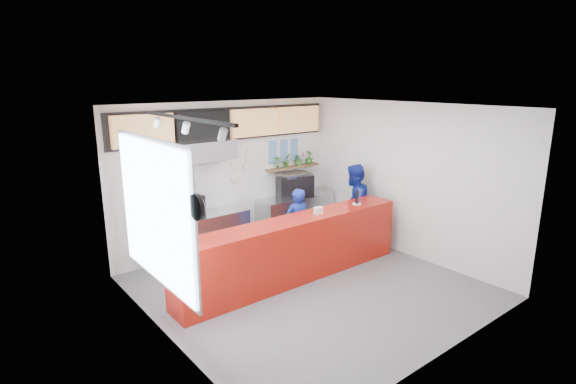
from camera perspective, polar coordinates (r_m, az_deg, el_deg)
floor at (r=7.77m, az=2.70°, el=-11.91°), size 5.00×5.00×0.00m
ceiling at (r=6.99m, az=2.99°, el=10.75°), size 5.00×5.00×0.00m
wall_back at (r=9.20m, az=-7.50°, el=2.06°), size 5.00×0.00×5.00m
wall_left at (r=5.96m, az=-15.61°, el=-5.14°), size 0.00×5.00×5.00m
wall_right at (r=9.04m, az=14.83°, el=1.48°), size 0.00×5.00×5.00m
service_counter at (r=7.83m, az=0.80°, el=-7.30°), size 4.50×0.60×1.10m
cream_band at (r=9.03m, az=-7.69°, el=8.89°), size 5.00×0.02×0.80m
prep_bench at (r=8.86m, az=-10.71°, el=-5.61°), size 1.80×0.60×0.90m
panini_oven at (r=8.55m, az=-12.55°, el=-1.85°), size 0.56×0.56×0.41m
extraction_hood at (r=8.40m, az=-11.08°, el=5.26°), size 1.20×0.70×0.35m
hood_lip at (r=8.44m, az=-11.01°, el=3.92°), size 1.20×0.69×0.31m
right_bench at (r=10.07m, az=0.91°, el=-2.93°), size 1.80×0.60×0.90m
espresso_machine at (r=9.87m, az=0.78°, el=0.88°), size 0.90×0.78×0.48m
espresso_tray at (r=9.82m, az=0.78°, el=2.24°), size 0.71×0.50×0.06m
herb_shelf at (r=10.03m, az=0.65°, el=3.19°), size 1.40×0.18×0.04m
menu_board_far_left at (r=8.18m, az=-17.92°, el=7.43°), size 1.10×0.10×0.55m
menu_board_mid_left at (r=8.65m, az=-10.68°, el=8.21°), size 1.10×0.10×0.55m
menu_board_mid_right at (r=9.25m, az=-4.26°, el=8.79°), size 1.10×0.10×0.55m
menu_board_far_right at (r=9.95m, az=1.33°, el=9.20°), size 1.10×0.10×0.55m
soffit at (r=9.01m, az=-7.58°, el=8.56°), size 4.80×0.04×0.65m
window_pane at (r=6.17m, az=-16.58°, el=-2.57°), size 0.04×2.20×1.90m
window_frame at (r=6.18m, az=-16.41°, el=-2.54°), size 0.03×2.30×2.00m
wall_clock_rim at (r=5.03m, az=-11.53°, el=-1.91°), size 0.05×0.30×0.30m
wall_clock_face at (r=5.04m, az=-11.23°, el=-1.85°), size 0.02×0.26×0.26m
track_rail at (r=5.82m, az=-12.91°, el=9.13°), size 0.05×2.40×0.04m
dec_plate_a at (r=9.21m, az=-6.65°, el=3.68°), size 0.24×0.03×0.24m
dec_plate_b at (r=9.38m, az=-5.08°, el=3.30°), size 0.24×0.03×0.24m
dec_plate_c at (r=9.27m, az=-6.60°, el=1.85°), size 0.24×0.03×0.24m
dec_plate_d at (r=9.37m, az=-4.86°, el=4.84°), size 0.24×0.03×0.24m
photo_frame_a at (r=9.70m, az=-1.95°, el=5.80°), size 0.20×0.02×0.25m
photo_frame_b at (r=9.88m, az=-0.54°, el=5.96°), size 0.20×0.02×0.25m
photo_frame_c at (r=10.07m, az=0.81°, el=6.12°), size 0.20×0.02×0.25m
photo_frame_d at (r=9.74m, az=-1.93°, el=4.35°), size 0.20×0.02×0.25m
photo_frame_e at (r=9.92m, az=-0.54°, el=4.53°), size 0.20×0.02×0.25m
photo_frame_f at (r=10.11m, az=0.81°, el=4.71°), size 0.20×0.02×0.25m
staff_center at (r=8.60m, az=1.15°, el=-4.16°), size 0.55×0.39×1.42m
staff_right at (r=9.47m, az=8.30°, el=-1.63°), size 0.98×0.85×1.72m
herb_a at (r=9.73m, az=-1.35°, el=3.77°), size 0.17×0.15×0.27m
herb_b at (r=9.88m, az=-0.16°, el=4.08°), size 0.19×0.15×0.32m
herb_c at (r=10.10m, az=1.37°, el=4.26°), size 0.30×0.27×0.30m
herb_d at (r=10.30m, az=2.70°, el=4.42°), size 0.19×0.18×0.30m
glass_vase at (r=6.63m, az=-12.14°, el=-5.70°), size 0.17×0.17×0.20m
basil_vase at (r=6.52m, az=-12.30°, el=-2.87°), size 0.44×0.40×0.44m
napkin_holder at (r=7.92m, az=3.88°, el=-2.38°), size 0.16×0.11×0.12m
white_plate at (r=8.63m, az=8.72°, el=-1.50°), size 0.21×0.21×0.01m
pepper_mill at (r=8.59m, az=8.76°, el=-0.63°), size 0.08×0.08×0.25m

